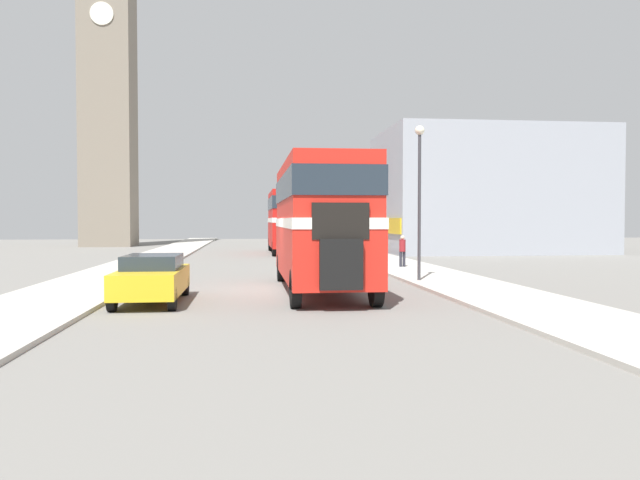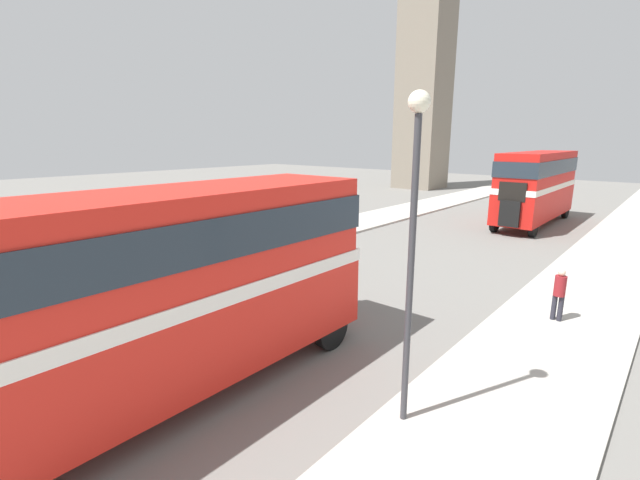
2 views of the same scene
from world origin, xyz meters
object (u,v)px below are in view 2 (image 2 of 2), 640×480
Objects in this scene: bus_distant at (537,182)px; street_lamp at (413,217)px; pedestrian_walking at (559,292)px; double_decker_bus at (164,280)px; church_tower at (428,10)px.

bus_distant is 22.73m from street_lamp.
street_lamp is at bearing -98.86° from pedestrian_walking.
double_decker_bus is 1.65× the size of street_lamp.
double_decker_bus is 4.90m from street_lamp.
street_lamp is at bearing -62.30° from church_tower.
street_lamp reaches higher than pedestrian_walking.
church_tower reaches higher than bus_distant.
bus_distant is 6.29× the size of pedestrian_walking.
double_decker_bus is 44.75m from church_tower.
church_tower is (-20.37, 29.95, 17.01)m from pedestrian_walking.
pedestrian_walking is at bearing 60.80° from double_decker_bus.
double_decker_bus is at bearing -119.20° from pedestrian_walking.
double_decker_bus reaches higher than pedestrian_walking.
pedestrian_walking is (5.13, 9.18, -1.55)m from double_decker_bus.
bus_distant is (0.34, 24.74, 0.11)m from double_decker_bus.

